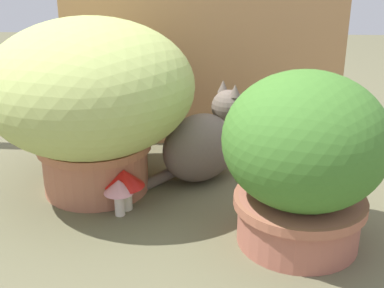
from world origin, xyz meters
TOP-DOWN VIEW (x-y plane):
  - ground_plane at (0.00, 0.00)m, footprint 6.00×6.00m
  - cardboard_backdrop at (0.12, 0.52)m, footprint 1.01×0.03m
  - grass_planter at (-0.19, 0.12)m, footprint 0.61×0.61m
  - leafy_planter at (0.39, -0.16)m, footprint 0.40×0.40m
  - cat at (0.14, 0.21)m, footprint 0.37×0.29m
  - mushroom_ornament_pink at (-0.09, -0.04)m, footprint 0.09×0.09m
  - mushroom_ornament_red at (-0.08, -0.01)m, footprint 0.11×0.11m

SIDE VIEW (x-z plane):
  - ground_plane at x=0.00m, z-range 0.00..0.00m
  - mushroom_ornament_pink at x=-0.09m, z-range 0.03..0.13m
  - mushroom_ornament_red at x=-0.08m, z-range 0.03..0.15m
  - cat at x=0.14m, z-range -0.04..0.28m
  - leafy_planter at x=0.39m, z-range 0.01..0.46m
  - grass_planter at x=-0.19m, z-range 0.04..0.56m
  - cardboard_backdrop at x=0.12m, z-range 0.00..0.81m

